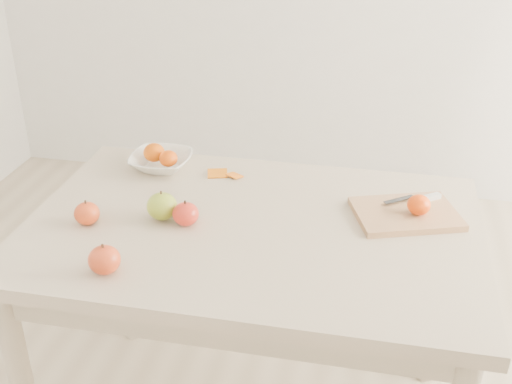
# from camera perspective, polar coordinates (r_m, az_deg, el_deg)

# --- Properties ---
(table) EXTENTS (1.20, 0.80, 0.75)m
(table) POSITION_cam_1_polar(r_m,az_deg,el_deg) (1.75, -0.34, -5.64)
(table) COLOR #C1B092
(table) RESTS_ON ground
(cutting_board) EXTENTS (0.32, 0.28, 0.02)m
(cutting_board) POSITION_cam_1_polar(r_m,az_deg,el_deg) (1.78, 13.17, -1.90)
(cutting_board) COLOR tan
(cutting_board) RESTS_ON table
(board_tangerine) EXTENTS (0.06, 0.06, 0.05)m
(board_tangerine) POSITION_cam_1_polar(r_m,az_deg,el_deg) (1.75, 14.27, -1.11)
(board_tangerine) COLOR #DE3E07
(board_tangerine) RESTS_ON cutting_board
(fruit_bowl) EXTENTS (0.19, 0.19, 0.05)m
(fruit_bowl) POSITION_cam_1_polar(r_m,az_deg,el_deg) (2.01, -8.43, 2.70)
(fruit_bowl) COLOR white
(fruit_bowl) RESTS_ON table
(bowl_tangerine_near) EXTENTS (0.07, 0.07, 0.06)m
(bowl_tangerine_near) POSITION_cam_1_polar(r_m,az_deg,el_deg) (2.02, -9.05, 3.50)
(bowl_tangerine_near) COLOR #DF4A07
(bowl_tangerine_near) RESTS_ON fruit_bowl
(bowl_tangerine_far) EXTENTS (0.06, 0.06, 0.05)m
(bowl_tangerine_far) POSITION_cam_1_polar(r_m,az_deg,el_deg) (1.98, -7.80, 2.98)
(bowl_tangerine_far) COLOR #E24C08
(bowl_tangerine_far) RESTS_ON fruit_bowl
(orange_peel_a) EXTENTS (0.07, 0.06, 0.01)m
(orange_peel_a) POSITION_cam_1_polar(r_m,az_deg,el_deg) (1.96, -3.45, 1.54)
(orange_peel_a) COLOR orange
(orange_peel_a) RESTS_ON table
(orange_peel_b) EXTENTS (0.06, 0.05, 0.01)m
(orange_peel_b) POSITION_cam_1_polar(r_m,az_deg,el_deg) (1.95, -1.94, 1.42)
(orange_peel_b) COLOR orange
(orange_peel_b) RESTS_ON table
(paring_knife) EXTENTS (0.16, 0.09, 0.01)m
(paring_knife) POSITION_cam_1_polar(r_m,az_deg,el_deg) (1.83, 14.68, -0.53)
(paring_knife) COLOR white
(paring_knife) RESTS_ON cutting_board
(apple_green) EXTENTS (0.08, 0.08, 0.07)m
(apple_green) POSITION_cam_1_polar(r_m,az_deg,el_deg) (1.73, -8.35, -1.26)
(apple_green) COLOR olive
(apple_green) RESTS_ON table
(apple_red_d) EXTENTS (0.07, 0.07, 0.06)m
(apple_red_d) POSITION_cam_1_polar(r_m,az_deg,el_deg) (1.75, -14.80, -1.85)
(apple_red_d) COLOR #A51805
(apple_red_d) RESTS_ON table
(apple_red_c) EXTENTS (0.08, 0.08, 0.07)m
(apple_red_c) POSITION_cam_1_polar(r_m,az_deg,el_deg) (1.54, -13.33, -5.88)
(apple_red_c) COLOR #9E0B12
(apple_red_c) RESTS_ON table
(apple_red_b) EXTENTS (0.07, 0.07, 0.06)m
(apple_red_b) POSITION_cam_1_polar(r_m,az_deg,el_deg) (1.69, -6.27, -1.95)
(apple_red_b) COLOR #9B0715
(apple_red_b) RESTS_ON table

